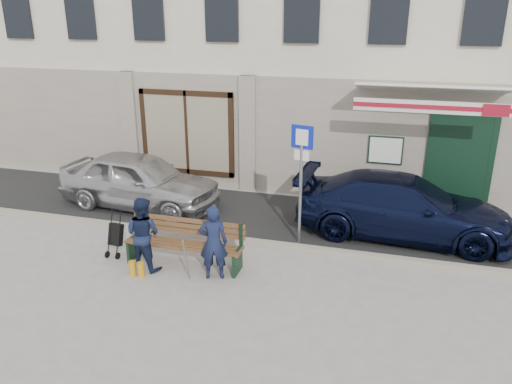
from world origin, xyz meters
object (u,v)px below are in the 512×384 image
at_px(car_navy, 403,207).
at_px(stroller, 116,235).
at_px(man, 213,242).
at_px(woman, 143,234).
at_px(car_silver, 140,180).
at_px(parking_sign, 301,166).
at_px(bench, 182,244).

bearing_deg(car_navy, stroller, 117.29).
distance_m(man, woman, 1.45).
bearing_deg(car_silver, man, -127.89).
height_order(parking_sign, bench, parking_sign).
xyz_separation_m(man, stroller, (-2.30, 0.35, -0.30)).
height_order(car_navy, bench, car_navy).
distance_m(car_navy, bench, 4.99).
bearing_deg(bench, stroller, 178.69).
height_order(car_silver, parking_sign, parking_sign).
distance_m(car_navy, stroller, 6.30).
relative_size(man, woman, 0.99).
height_order(man, stroller, man).
bearing_deg(bench, car_silver, 131.29).
xyz_separation_m(bench, man, (0.80, -0.32, 0.28)).
distance_m(car_navy, parking_sign, 2.61).
relative_size(car_navy, stroller, 4.86).
xyz_separation_m(parking_sign, stroller, (-3.57, -1.61, -1.32)).
relative_size(car_silver, woman, 2.83).
bearing_deg(stroller, car_silver, 115.49).
distance_m(car_silver, stroller, 2.75).
relative_size(parking_sign, bench, 1.10).
distance_m(car_silver, bench, 3.53).
bearing_deg(car_silver, stroller, -156.95).
distance_m(parking_sign, woman, 3.51).
bearing_deg(car_navy, man, 133.61).
bearing_deg(parking_sign, woman, -129.79).
distance_m(car_silver, car_navy, 6.55).
bearing_deg(woman, car_navy, -138.74).
bearing_deg(car_navy, car_silver, 92.79).
distance_m(parking_sign, stroller, 4.13).
bearing_deg(man, parking_sign, -140.65).
relative_size(man, stroller, 1.50).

